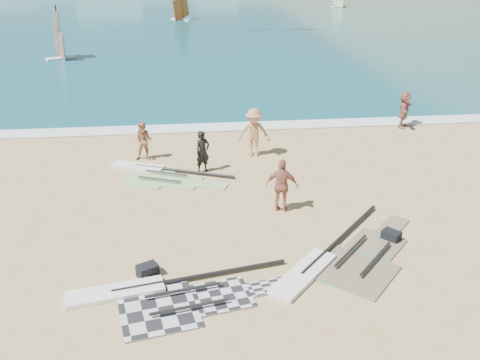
{
  "coord_description": "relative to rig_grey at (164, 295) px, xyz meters",
  "views": [
    {
      "loc": [
        -0.56,
        -11.39,
        7.88
      ],
      "look_at": [
        1.11,
        4.0,
        1.0
      ],
      "focal_mm": 40.0,
      "sensor_mm": 36.0,
      "label": 1
    }
  ],
  "objects": [
    {
      "name": "surf_line",
      "position": [
        1.24,
        12.84,
        -0.05
      ],
      "size": [
        300.0,
        1.2,
        0.04
      ],
      "primitive_type": "cube",
      "color": "white",
      "rests_on": "ground"
    },
    {
      "name": "beachgoer_mid",
      "position": [
        3.38,
        9.07,
        0.94
      ],
      "size": [
        1.39,
        0.96,
        1.98
      ],
      "primitive_type": "imported",
      "rotation": [
        0.0,
        0.0,
        -0.18
      ],
      "color": "tan",
      "rests_on": "ground"
    },
    {
      "name": "rig_green",
      "position": [
        -0.44,
        7.57,
        -0.0
      ],
      "size": [
        4.65,
        3.04,
        0.19
      ],
      "rotation": [
        0.0,
        0.0,
        -0.39
      ],
      "color": "#65B026",
      "rests_on": "ground"
    },
    {
      "name": "beachgoer_left",
      "position": [
        -0.95,
        9.15,
        0.73
      ],
      "size": [
        0.81,
        0.66,
        1.56
      ],
      "primitive_type": "imported",
      "rotation": [
        0.0,
        0.0,
        -0.09
      ],
      "color": "tan",
      "rests_on": "ground"
    },
    {
      "name": "windsurfer_left",
      "position": [
        -8.21,
        30.11,
        1.13
      ],
      "size": [
        2.2,
        2.38,
        3.93
      ],
      "rotation": [
        0.0,
        0.0,
        0.47
      ],
      "color": "white",
      "rests_on": "ground"
    },
    {
      "name": "gear_bag_far",
      "position": [
        6.47,
        2.03,
        0.1
      ],
      "size": [
        0.6,
        0.61,
        0.3
      ],
      "primitive_type": "cube",
      "rotation": [
        0.0,
        0.0,
        -0.84
      ],
      "color": "black",
      "rests_on": "ground"
    },
    {
      "name": "ground",
      "position": [
        1.24,
        0.54,
        -0.05
      ],
      "size": [
        300.0,
        300.0,
        0.0
      ],
      "primitive_type": "plane",
      "color": "tan",
      "rests_on": "ground"
    },
    {
      "name": "beachgoer_back",
      "position": [
        3.65,
        4.25,
        0.83
      ],
      "size": [
        1.11,
        0.72,
        1.76
      ],
      "primitive_type": "imported",
      "rotation": [
        0.0,
        0.0,
        2.83
      ],
      "color": "#AD6350",
      "rests_on": "ground"
    },
    {
      "name": "beachgoer_right",
      "position": [
        10.78,
        12.04,
        0.8
      ],
      "size": [
        1.23,
        1.63,
        1.71
      ],
      "primitive_type": "imported",
      "rotation": [
        0.0,
        0.0,
        1.05
      ],
      "color": "#9B6453",
      "rests_on": "ground"
    },
    {
      "name": "gear_bag_near",
      "position": [
        -0.44,
        0.95,
        0.11
      ],
      "size": [
        0.63,
        0.57,
        0.33
      ],
      "primitive_type": "cube",
      "rotation": [
        0.0,
        0.0,
        0.49
      ],
      "color": "black",
      "rests_on": "ground"
    },
    {
      "name": "rig_grey",
      "position": [
        0.0,
        0.0,
        0.0
      ],
      "size": [
        5.7,
        2.78,
        0.2
      ],
      "rotation": [
        0.0,
        0.0,
        0.2
      ],
      "color": "#242426",
      "rests_on": "ground"
    },
    {
      "name": "person_wetsuit",
      "position": [
        1.29,
        7.69,
        0.75
      ],
      "size": [
        0.7,
        0.63,
        1.6
      ],
      "primitive_type": "imported",
      "rotation": [
        0.0,
        0.0,
        0.53
      ],
      "color": "black",
      "rests_on": "ground"
    },
    {
      "name": "rig_orange",
      "position": [
        4.7,
        1.07,
        0.0
      ],
      "size": [
        4.97,
        4.78,
        0.2
      ],
      "rotation": [
        0.0,
        0.0,
        0.85
      ],
      "color": "red",
      "rests_on": "ground"
    },
    {
      "name": "windsurfer_centre",
      "position": [
        0.8,
        51.36,
        1.24
      ],
      "size": [
        2.36,
        2.41,
        4.42
      ],
      "rotation": [
        0.0,
        0.0,
        -0.64
      ],
      "color": "white",
      "rests_on": "ground"
    }
  ]
}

